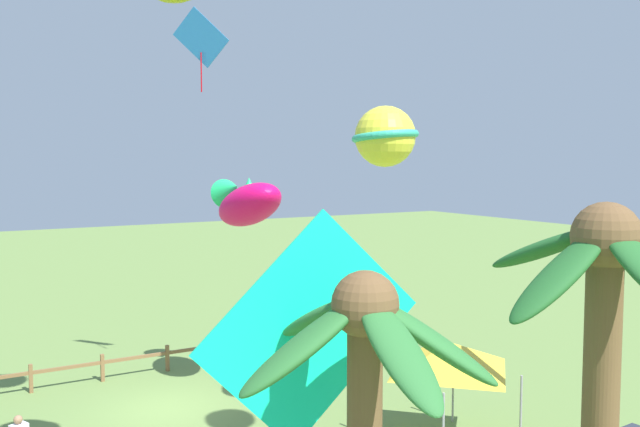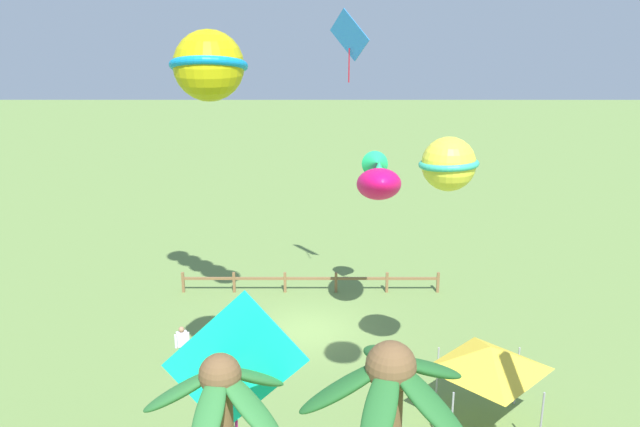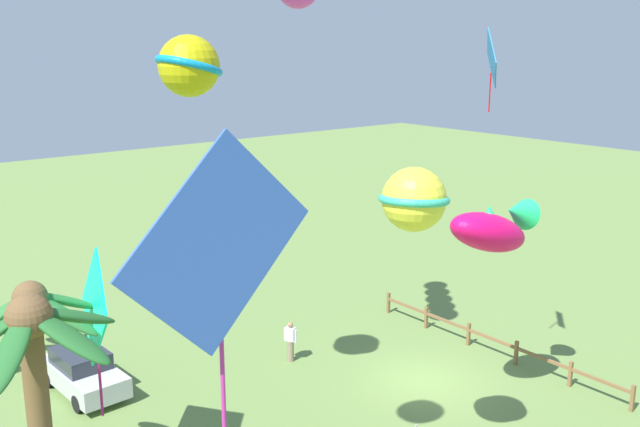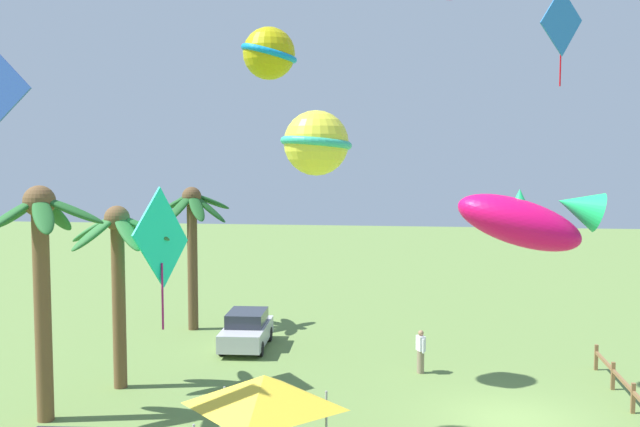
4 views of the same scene
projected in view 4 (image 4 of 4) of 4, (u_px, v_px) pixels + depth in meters
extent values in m
plane|color=olive|center=(513.00, 420.00, 21.94)|extent=(120.00, 120.00, 0.00)
cylinder|color=brown|center=(119.00, 304.00, 24.80)|extent=(0.45, 0.45, 5.83)
ellipsoid|color=#2D7033|center=(129.00, 228.00, 25.40)|extent=(1.83, 0.74, 1.27)
ellipsoid|color=#2D7033|center=(95.00, 228.00, 24.82)|extent=(0.80, 1.89, 1.16)
ellipsoid|color=#2D7033|center=(95.00, 233.00, 24.02)|extent=(1.74, 1.52, 1.28)
ellipsoid|color=#2D7033|center=(128.00, 233.00, 23.96)|extent=(1.64, 1.67, 1.26)
ellipsoid|color=#2D7033|center=(143.00, 228.00, 24.59)|extent=(0.77, 1.93, 1.07)
sphere|color=brown|center=(117.00, 218.00, 24.57)|extent=(0.86, 0.86, 0.86)
cylinder|color=brown|center=(43.00, 312.00, 21.67)|extent=(0.49, 0.49, 6.60)
ellipsoid|color=#236028|center=(55.00, 214.00, 22.26)|extent=(1.84, 0.65, 1.35)
ellipsoid|color=#236028|center=(17.00, 213.00, 21.80)|extent=(1.10, 1.98, 1.19)
ellipsoid|color=#236028|center=(9.00, 217.00, 20.88)|extent=(1.76, 1.68, 1.26)
ellipsoid|color=#236028|center=(43.00, 215.00, 20.63)|extent=(1.91, 1.55, 1.14)
ellipsoid|color=#236028|center=(71.00, 210.00, 21.42)|extent=(0.80, 2.03, 1.00)
sphere|color=brown|center=(39.00, 201.00, 21.40)|extent=(0.94, 0.94, 0.94)
cylinder|color=brown|center=(193.00, 263.00, 33.15)|extent=(0.46, 0.46, 6.09)
ellipsoid|color=#1E5623|center=(196.00, 202.00, 33.84)|extent=(1.97, 0.73, 1.06)
ellipsoid|color=#1E5623|center=(182.00, 201.00, 33.67)|extent=(1.80, 1.79, 0.93)
ellipsoid|color=#1E5623|center=(173.00, 205.00, 32.94)|extent=(0.78, 1.91, 1.23)
ellipsoid|color=#1E5623|center=(179.00, 208.00, 32.24)|extent=(1.86, 1.25, 1.37)
ellipsoid|color=#1E5623|center=(197.00, 207.00, 32.17)|extent=(1.84, 1.43, 1.31)
ellipsoid|color=#1E5623|center=(208.00, 208.00, 32.81)|extent=(0.63, 1.74, 1.46)
ellipsoid|color=#1E5623|center=(211.00, 201.00, 33.44)|extent=(1.72, 1.85, 0.97)
sphere|color=brown|center=(192.00, 196.00, 32.90)|extent=(0.87, 0.87, 0.87)
cube|color=brown|center=(633.00, 398.00, 22.49)|extent=(0.12, 0.12, 0.95)
cube|color=brown|center=(613.00, 376.00, 24.76)|extent=(0.12, 0.12, 0.95)
cube|color=brown|center=(596.00, 357.00, 27.03)|extent=(0.12, 0.12, 0.95)
cube|color=#BCBCC1|center=(246.00, 334.00, 30.11)|extent=(3.98, 1.90, 0.70)
cube|color=#282D38|center=(247.00, 318.00, 30.20)|extent=(2.10, 1.60, 0.56)
cylinder|color=black|center=(261.00, 349.00, 28.87)|extent=(0.61, 0.21, 0.60)
cylinder|color=black|center=(222.00, 348.00, 28.99)|extent=(0.61, 0.21, 0.60)
cylinder|color=black|center=(270.00, 334.00, 31.27)|extent=(0.61, 0.21, 0.60)
cylinder|color=black|center=(234.00, 333.00, 31.39)|extent=(0.61, 0.21, 0.60)
cylinder|color=gray|center=(421.00, 362.00, 26.66)|extent=(0.26, 0.26, 0.84)
cube|color=silver|center=(421.00, 343.00, 26.60)|extent=(0.44, 0.37, 0.54)
sphere|color=#A37556|center=(421.00, 333.00, 26.57)|extent=(0.21, 0.21, 0.21)
cylinder|color=silver|center=(418.00, 343.00, 26.82)|extent=(0.09, 0.09, 0.52)
cylinder|color=silver|center=(423.00, 346.00, 26.39)|extent=(0.09, 0.09, 0.52)
cylinder|color=#9E9EA3|center=(225.00, 427.00, 18.55)|extent=(0.06, 0.06, 2.10)
pyramid|color=yellow|center=(264.00, 391.00, 16.99)|extent=(2.86, 2.86, 0.75)
sphere|color=yellow|center=(316.00, 143.00, 17.76)|extent=(1.59, 1.59, 1.59)
torus|color=#33B793|center=(316.00, 143.00, 17.76)|extent=(2.43, 2.43, 0.36)
cube|color=#11EBBA|center=(161.00, 238.00, 24.36)|extent=(3.41, 0.75, 3.46)
cylinder|color=#A61E68|center=(163.00, 296.00, 24.52)|extent=(0.07, 0.07, 2.26)
sphere|color=#BBB10E|center=(269.00, 53.00, 24.21)|extent=(1.74, 1.74, 1.74)
torus|color=#0E8BD2|center=(269.00, 53.00, 24.21)|extent=(1.92, 1.91, 0.69)
ellipsoid|color=#F00C61|center=(519.00, 222.00, 18.84)|extent=(1.63, 3.47, 2.08)
cone|color=#22E476|center=(578.00, 207.00, 18.62)|extent=(1.04, 1.29, 1.29)
cone|color=#22E476|center=(520.00, 202.00, 18.80)|extent=(0.65, 0.65, 0.67)
cube|color=#2877C4|center=(562.00, 22.00, 19.37)|extent=(1.39, 1.34, 1.88)
cylinder|color=red|center=(560.00, 63.00, 19.46)|extent=(0.04, 0.04, 1.24)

